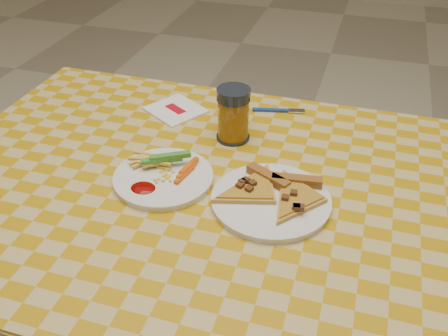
# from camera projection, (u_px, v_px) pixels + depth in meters

# --- Properties ---
(table) EXTENTS (1.28, 0.88, 0.76)m
(table) POSITION_uv_depth(u_px,v_px,m) (217.00, 212.00, 1.10)
(table) COLOR silver
(table) RESTS_ON ground
(plate_left) EXTENTS (0.22, 0.22, 0.01)m
(plate_left) POSITION_uv_depth(u_px,v_px,m) (164.00, 178.00, 1.06)
(plate_left) COLOR white
(plate_left) RESTS_ON table
(plate_right) EXTENTS (0.25, 0.25, 0.01)m
(plate_right) POSITION_uv_depth(u_px,v_px,m) (271.00, 201.00, 1.00)
(plate_right) COLOR white
(plate_right) RESTS_ON table
(fries_veggies) EXTENTS (0.16, 0.15, 0.04)m
(fries_veggies) POSITION_uv_depth(u_px,v_px,m) (162.00, 168.00, 1.07)
(fries_veggies) COLOR #F2D04D
(fries_veggies) RESTS_ON plate_left
(pizza_slices) EXTENTS (0.27, 0.24, 0.02)m
(pizza_slices) POSITION_uv_depth(u_px,v_px,m) (275.00, 191.00, 1.00)
(pizza_slices) COLOR gold
(pizza_slices) RESTS_ON plate_right
(drink_glass) EXTENTS (0.08, 0.08, 0.13)m
(drink_glass) POSITION_uv_depth(u_px,v_px,m) (233.00, 115.00, 1.17)
(drink_glass) COLOR black
(drink_glass) RESTS_ON table
(napkin) EXTENTS (0.18, 0.17, 0.01)m
(napkin) POSITION_uv_depth(u_px,v_px,m) (176.00, 110.00, 1.32)
(napkin) COLOR white
(napkin) RESTS_ON table
(fork) EXTENTS (0.14, 0.05, 0.01)m
(fork) POSITION_uv_depth(u_px,v_px,m) (279.00, 110.00, 1.31)
(fork) COLOR navy
(fork) RESTS_ON table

